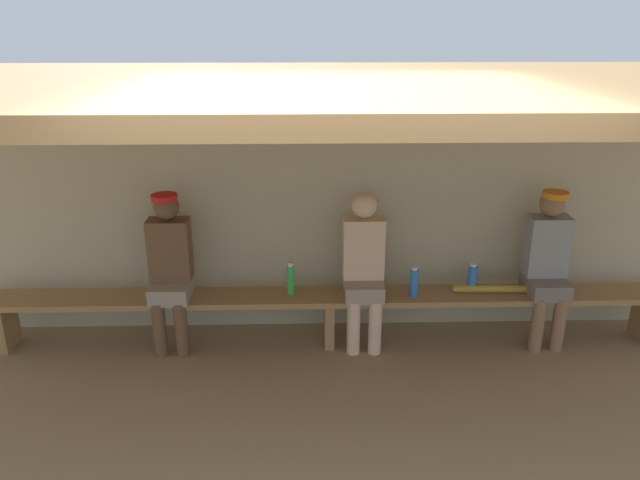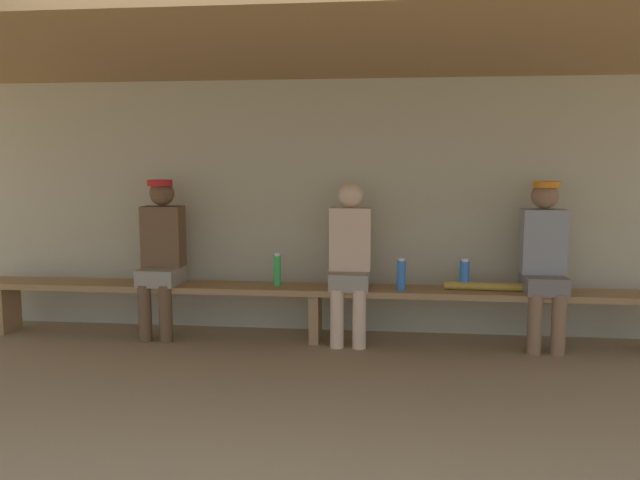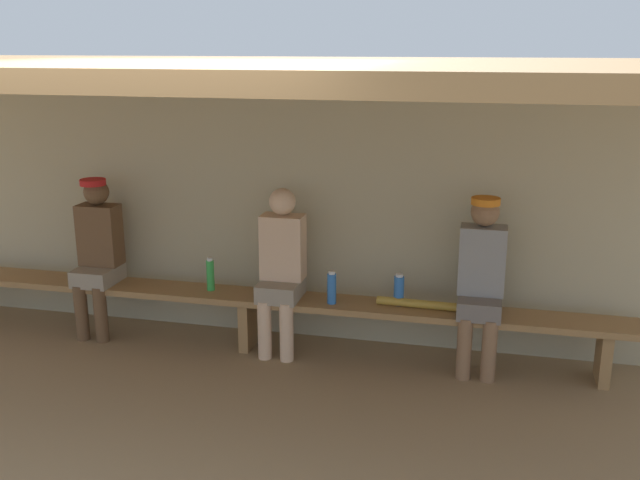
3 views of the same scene
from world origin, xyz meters
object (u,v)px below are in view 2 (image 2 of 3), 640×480
object	(u,v)px
player_leftmost	(161,250)
player_in_red	(544,257)
water_bottle_clear	(401,275)
bench	(315,295)
player_shirtless_tan	(350,255)
water_bottle_green	(464,275)
water_bottle_orange	(277,270)
baseball_bat	(499,287)

from	to	relation	value
player_leftmost	player_in_red	size ratio (longest dim) A/B	1.00
player_in_red	water_bottle_clear	xyz separation A→B (m)	(-1.13, -0.05, -0.16)
bench	player_shirtless_tan	size ratio (longest dim) A/B	4.49
player_in_red	player_shirtless_tan	bearing A→B (deg)	-179.98
player_leftmost	water_bottle_clear	distance (m)	2.04
water_bottle_clear	water_bottle_green	distance (m)	0.52
player_shirtless_tan	water_bottle_orange	world-z (taller)	player_shirtless_tan
player_leftmost	water_bottle_clear	world-z (taller)	player_leftmost
water_bottle_orange	player_in_red	bearing A→B (deg)	-0.53
player_leftmost	water_bottle_orange	distance (m)	1.01
player_shirtless_tan	water_bottle_clear	distance (m)	0.45
bench	water_bottle_orange	world-z (taller)	water_bottle_orange
player_shirtless_tan	player_leftmost	xyz separation A→B (m)	(-1.61, 0.00, 0.02)
water_bottle_orange	water_bottle_clear	bearing A→B (deg)	-3.93
player_shirtless_tan	water_bottle_green	xyz separation A→B (m)	(0.94, 0.04, -0.15)
player_leftmost	baseball_bat	size ratio (longest dim) A/B	1.52
water_bottle_clear	player_shirtless_tan	bearing A→B (deg)	173.16
water_bottle_green	baseball_bat	size ratio (longest dim) A/B	0.29
player_shirtless_tan	player_leftmost	world-z (taller)	player_leftmost
bench	player_in_red	bearing A→B (deg)	0.11
baseball_bat	player_leftmost	bearing A→B (deg)	-177.70
water_bottle_green	baseball_bat	bearing A→B (deg)	-8.25
water_bottle_orange	player_leftmost	bearing A→B (deg)	-178.85
water_bottle_green	player_in_red	bearing A→B (deg)	-3.40
player_leftmost	water_bottle_green	bearing A→B (deg)	0.82
player_shirtless_tan	bench	bearing A→B (deg)	-179.39
player_in_red	water_bottle_green	distance (m)	0.64
player_shirtless_tan	water_bottle_green	bearing A→B (deg)	2.26
bench	water_bottle_green	xyz separation A→B (m)	(1.22, 0.04, 0.19)
bench	baseball_bat	xyz separation A→B (m)	(1.50, -0.00, 0.11)
player_in_red	water_bottle_clear	bearing A→B (deg)	-177.41
bench	player_shirtless_tan	xyz separation A→B (m)	(0.29, 0.00, 0.34)
player_shirtless_tan	water_bottle_green	size ratio (longest dim) A/B	5.27
water_bottle_orange	baseball_bat	size ratio (longest dim) A/B	0.31
player_leftmost	water_bottle_orange	world-z (taller)	player_leftmost
baseball_bat	water_bottle_orange	bearing A→B (deg)	-178.37
player_in_red	baseball_bat	size ratio (longest dim) A/B	1.52
water_bottle_clear	player_in_red	bearing A→B (deg)	2.59
player_shirtless_tan	water_bottle_clear	bearing A→B (deg)	-6.84
player_leftmost	water_bottle_clear	bearing A→B (deg)	-1.44
player_shirtless_tan	player_in_red	world-z (taller)	player_in_red
water_bottle_green	baseball_bat	xyz separation A→B (m)	(0.28, -0.04, -0.09)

